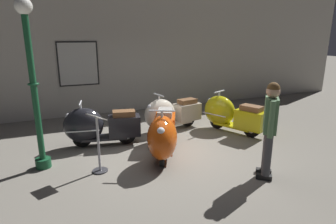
# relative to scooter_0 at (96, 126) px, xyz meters

# --- Properties ---
(ground_plane) EXTENTS (60.00, 60.00, 0.00)m
(ground_plane) POSITION_rel_scooter_0_xyz_m (1.41, -1.03, -0.47)
(ground_plane) COLOR slate
(showroom_back_wall) EXTENTS (18.00, 0.24, 3.87)m
(showroom_back_wall) POSITION_rel_scooter_0_xyz_m (1.40, 2.81, 1.47)
(showroom_back_wall) COLOR #ADA89E
(showroom_back_wall) RESTS_ON ground
(scooter_0) EXTENTS (1.73, 0.79, 1.02)m
(scooter_0) POSITION_rel_scooter_0_xyz_m (0.00, 0.00, 0.00)
(scooter_0) COLOR black
(scooter_0) RESTS_ON ground
(scooter_1) EXTENTS (1.22, 1.83, 1.09)m
(scooter_1) POSITION_rel_scooter_0_xyz_m (1.14, -1.17, 0.03)
(scooter_1) COLOR black
(scooter_1) RESTS_ON ground
(scooter_2) EXTENTS (1.70, 0.79, 1.00)m
(scooter_2) POSITION_rel_scooter_0_xyz_m (1.89, 0.33, -0.01)
(scooter_2) COLOR black
(scooter_2) RESTS_ON ground
(scooter_3) EXTENTS (1.13, 1.73, 1.03)m
(scooter_3) POSITION_rel_scooter_0_xyz_m (3.29, -0.29, 0.00)
(scooter_3) COLOR black
(scooter_3) RESTS_ON ground
(lamppost) EXTENTS (0.28, 0.28, 3.01)m
(lamppost) POSITION_rel_scooter_0_xyz_m (-1.12, -0.71, 1.17)
(lamppost) COLOR #144728
(lamppost) RESTS_ON ground
(visitor_0) EXTENTS (0.42, 0.46, 1.68)m
(visitor_0) POSITION_rel_scooter_0_xyz_m (2.50, -2.61, 0.51)
(visitor_0) COLOR black
(visitor_0) RESTS_ON ground
(info_stanchion) EXTENTS (0.34, 0.39, 1.10)m
(info_stanchion) POSITION_rel_scooter_0_xyz_m (-0.16, -1.29, -0.01)
(info_stanchion) COLOR #333338
(info_stanchion) RESTS_ON ground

